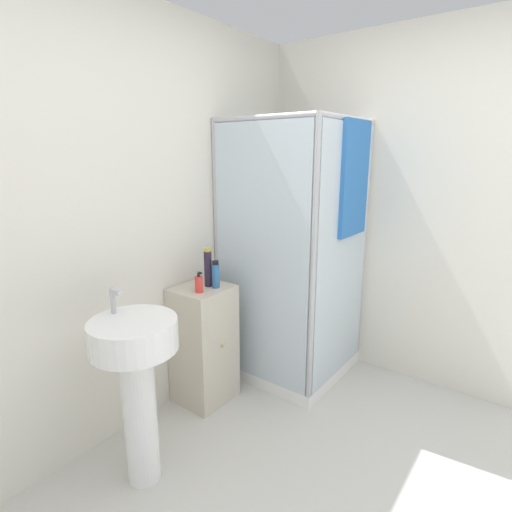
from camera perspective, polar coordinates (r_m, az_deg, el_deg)
wall_back at (r=2.35m, az=-20.92°, el=3.48°), size 6.40×0.06×2.50m
wall_right at (r=2.97m, az=31.43°, el=4.40°), size 0.06×6.40×2.50m
shower_enclosure at (r=3.03m, az=5.91°, el=-7.01°), size 0.83×0.86×1.89m
vanity_cabinet at (r=2.79m, az=-7.45°, el=-12.37°), size 0.36×0.35×0.81m
sink at (r=2.12m, az=-16.70°, el=-15.49°), size 0.42×0.42×1.02m
soap_dispenser at (r=2.53m, az=-8.16°, el=-3.98°), size 0.05×0.05×0.13m
shampoo_bottle_tall_black at (r=2.62m, az=-6.87°, el=-1.65°), size 0.05×0.05×0.26m
shampoo_bottle_blue at (r=2.59m, az=-5.78°, el=-2.69°), size 0.05×0.05×0.18m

